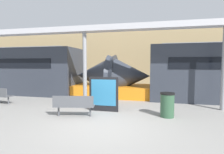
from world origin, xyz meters
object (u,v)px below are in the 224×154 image
object	(u,v)px
bench_near	(74,104)
support_column_near	(85,68)
train_right	(3,71)
trash_bin	(167,105)
support_column_far	(224,69)
poster_board	(104,94)

from	to	relation	value
bench_near	support_column_near	world-z (taller)	support_column_near
train_right	trash_bin	bearing A→B (deg)	-19.23
bench_near	support_column_far	distance (m)	6.60
bench_near	trash_bin	size ratio (longest dim) A/B	1.72
trash_bin	support_column_near	distance (m)	4.50
train_right	trash_bin	distance (m)	12.10
bench_near	poster_board	distance (m)	1.41
bench_near	trash_bin	distance (m)	3.61
poster_board	support_column_far	distance (m)	5.38
poster_board	trash_bin	bearing A→B (deg)	-5.86
trash_bin	poster_board	bearing A→B (deg)	174.14
trash_bin	support_column_near	world-z (taller)	support_column_near
bench_near	support_column_near	size ratio (longest dim) A/B	0.44
poster_board	support_column_near	bearing A→B (deg)	136.12
support_column_near	support_column_far	xyz separation A→B (m)	(6.47, 0.00, 0.00)
support_column_far	support_column_near	bearing A→B (deg)	180.00
train_right	poster_board	world-z (taller)	train_right
train_right	trash_bin	world-z (taller)	train_right
train_right	poster_board	distance (m)	9.55
support_column_near	support_column_far	world-z (taller)	same
bench_near	trash_bin	xyz separation A→B (m)	(3.53, 0.78, -0.02)
bench_near	train_right	bearing A→B (deg)	138.63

